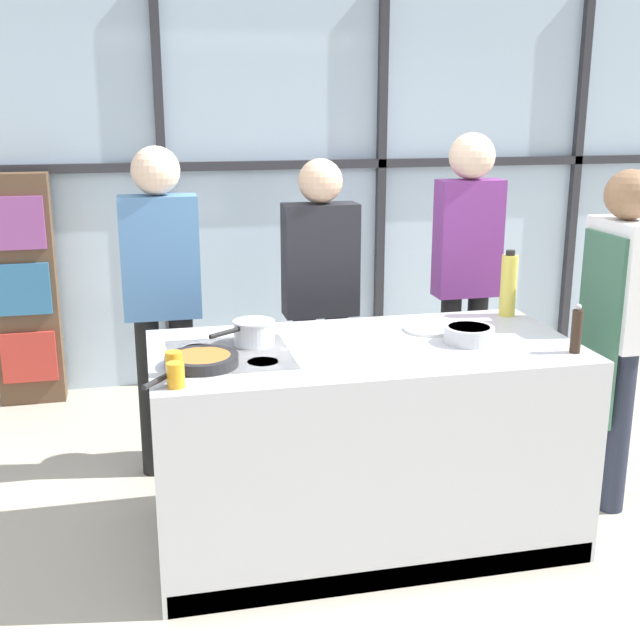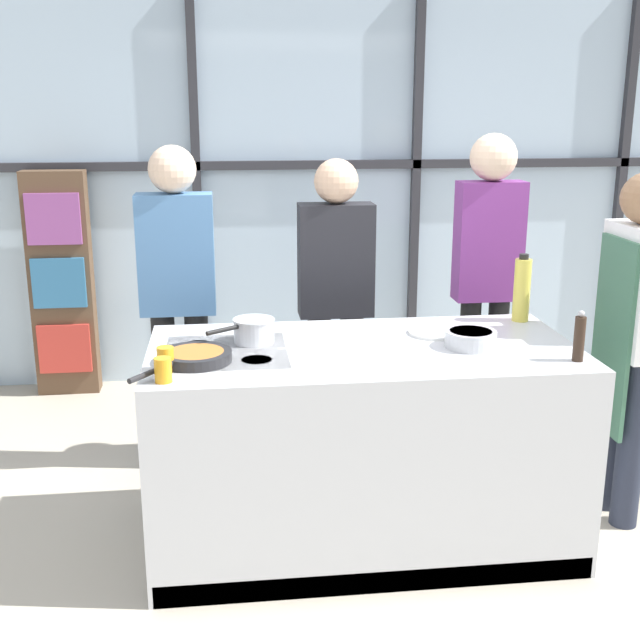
% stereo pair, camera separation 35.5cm
% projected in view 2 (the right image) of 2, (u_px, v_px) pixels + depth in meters
% --- Properties ---
extents(ground_plane, '(18.00, 18.00, 0.00)m').
position_uv_depth(ground_plane, '(360.00, 536.00, 3.75)').
color(ground_plane, '#BCB29E').
extents(back_window_wall, '(6.40, 0.10, 2.80)m').
position_uv_depth(back_window_wall, '(307.00, 184.00, 5.63)').
color(back_window_wall, silver).
rests_on(back_window_wall, ground_plane).
extents(bookshelf, '(0.41, 0.19, 1.53)m').
position_uv_depth(bookshelf, '(62.00, 284.00, 5.43)').
color(bookshelf, brown).
rests_on(bookshelf, ground_plane).
extents(demo_island, '(1.87, 0.92, 0.93)m').
position_uv_depth(demo_island, '(362.00, 445.00, 3.62)').
color(demo_island, silver).
rests_on(demo_island, ground_plane).
extents(chef, '(0.23, 0.40, 1.67)m').
position_uv_depth(chef, '(632.00, 327.00, 3.69)').
color(chef, '#232838').
rests_on(chef, ground_plane).
extents(spectator_far_left, '(0.39, 0.25, 1.75)m').
position_uv_depth(spectator_far_left, '(178.00, 286.00, 4.23)').
color(spectator_far_left, black).
rests_on(spectator_far_left, ground_plane).
extents(spectator_center_left, '(0.40, 0.24, 1.68)m').
position_uv_depth(spectator_center_left, '(336.00, 291.00, 4.34)').
color(spectator_center_left, black).
rests_on(spectator_center_left, ground_plane).
extents(spectator_center_right, '(0.36, 0.25, 1.80)m').
position_uv_depth(spectator_center_right, '(487.00, 268.00, 4.41)').
color(spectator_center_right, black).
rests_on(spectator_center_right, ground_plane).
extents(frying_pan, '(0.39, 0.47, 0.04)m').
position_uv_depth(frying_pan, '(195.00, 356.00, 3.29)').
color(frying_pan, '#232326').
rests_on(frying_pan, demo_island).
extents(saucepan, '(0.30, 0.25, 0.11)m').
position_uv_depth(saucepan, '(253.00, 330.00, 3.55)').
color(saucepan, silver).
rests_on(saucepan, demo_island).
extents(white_plate, '(0.24, 0.24, 0.01)m').
position_uv_depth(white_plate, '(435.00, 332.00, 3.70)').
color(white_plate, white).
rests_on(white_plate, demo_island).
extents(mixing_bowl, '(0.23, 0.23, 0.07)m').
position_uv_depth(mixing_bowl, '(471.00, 338.00, 3.49)').
color(mixing_bowl, silver).
rests_on(mixing_bowl, demo_island).
extents(oil_bottle, '(0.08, 0.08, 0.33)m').
position_uv_depth(oil_bottle, '(522.00, 289.00, 3.88)').
color(oil_bottle, '#E0CC4C').
rests_on(oil_bottle, demo_island).
extents(pepper_grinder, '(0.05, 0.05, 0.22)m').
position_uv_depth(pepper_grinder, '(579.00, 338.00, 3.29)').
color(pepper_grinder, '#332319').
rests_on(pepper_grinder, demo_island).
extents(juice_glass_near, '(0.07, 0.07, 0.10)m').
position_uv_depth(juice_glass_near, '(163.00, 370.00, 3.05)').
color(juice_glass_near, orange).
rests_on(juice_glass_near, demo_island).
extents(juice_glass_far, '(0.07, 0.07, 0.10)m').
position_uv_depth(juice_glass_far, '(166.00, 359.00, 3.19)').
color(juice_glass_far, orange).
rests_on(juice_glass_far, demo_island).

